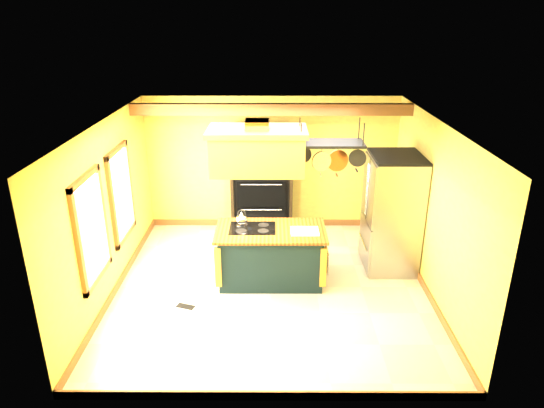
{
  "coord_description": "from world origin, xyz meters",
  "views": [
    {
      "loc": [
        0.05,
        -6.87,
        4.17
      ],
      "look_at": [
        0.02,
        0.3,
        1.34
      ],
      "focal_mm": 32.0,
      "sensor_mm": 36.0,
      "label": 1
    }
  ],
  "objects_px": {
    "range_hood": "(257,149)",
    "refrigerator": "(391,215)",
    "kitchen_island": "(271,255)",
    "pot_rack": "(330,149)",
    "hutch": "(262,191)"
  },
  "relations": [
    {
      "from": "kitchen_island",
      "to": "range_hood",
      "type": "relative_size",
      "value": 1.2
    },
    {
      "from": "range_hood",
      "to": "hutch",
      "type": "xyz_separation_m",
      "value": [
        0.01,
        2.03,
        -1.41
      ]
    },
    {
      "from": "kitchen_island",
      "to": "pot_rack",
      "type": "height_order",
      "value": "pot_rack"
    },
    {
      "from": "pot_rack",
      "to": "hutch",
      "type": "relative_size",
      "value": 0.5
    },
    {
      "from": "hutch",
      "to": "refrigerator",
      "type": "bearing_deg",
      "value": -34.0
    },
    {
      "from": "range_hood",
      "to": "refrigerator",
      "type": "distance_m",
      "value": 2.65
    },
    {
      "from": "refrigerator",
      "to": "range_hood",
      "type": "bearing_deg",
      "value": -167.18
    },
    {
      "from": "hutch",
      "to": "range_hood",
      "type": "bearing_deg",
      "value": -90.26
    },
    {
      "from": "kitchen_island",
      "to": "pot_rack",
      "type": "distance_m",
      "value": 2.01
    },
    {
      "from": "refrigerator",
      "to": "kitchen_island",
      "type": "bearing_deg",
      "value": -166.01
    },
    {
      "from": "kitchen_island",
      "to": "range_hood",
      "type": "xyz_separation_m",
      "value": [
        -0.2,
        -0.0,
        1.79
      ]
    },
    {
      "from": "kitchen_island",
      "to": "hutch",
      "type": "bearing_deg",
      "value": 95.08
    },
    {
      "from": "range_hood",
      "to": "hutch",
      "type": "relative_size",
      "value": 0.69
    },
    {
      "from": "kitchen_island",
      "to": "pot_rack",
      "type": "bearing_deg",
      "value": -0.1
    },
    {
      "from": "range_hood",
      "to": "refrigerator",
      "type": "xyz_separation_m",
      "value": [
        2.26,
        0.51,
        -1.29
      ]
    }
  ]
}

